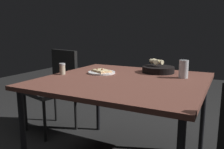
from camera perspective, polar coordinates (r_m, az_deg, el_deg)
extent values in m
cube|color=brown|center=(1.75, 2.86, -1.48)|extent=(1.14, 1.18, 0.03)
cylinder|color=black|center=(2.20, 21.41, -9.41)|extent=(0.04, 0.04, 0.69)
cylinder|color=black|center=(1.77, -21.02, -14.25)|extent=(0.04, 0.04, 0.69)
cylinder|color=black|center=(2.51, -3.47, -6.15)|extent=(0.04, 0.04, 0.69)
cylinder|color=white|center=(1.96, -2.57, 0.50)|extent=(0.23, 0.23, 0.01)
cube|color=tan|center=(1.96, -2.57, 0.85)|extent=(0.18, 0.20, 0.01)
cube|color=beige|center=(1.95, -2.57, 1.08)|extent=(0.16, 0.18, 0.01)
sphere|color=brown|center=(1.97, -3.70, 1.28)|extent=(0.02, 0.02, 0.02)
sphere|color=brown|center=(1.94, -2.52, 1.13)|extent=(0.02, 0.02, 0.02)
sphere|color=brown|center=(1.97, -2.43, 1.27)|extent=(0.02, 0.02, 0.02)
cylinder|color=black|center=(2.03, 11.28, 1.21)|extent=(0.27, 0.27, 0.05)
cylinder|color=beige|center=(2.03, 10.52, 3.12)|extent=(0.12, 0.09, 0.04)
cylinder|color=beige|center=(2.02, 10.86, 3.11)|extent=(0.08, 0.13, 0.04)
cylinder|color=#B11514|center=(2.08, 12.23, 1.27)|extent=(0.06, 0.06, 0.03)
cylinder|color=silver|center=(1.83, 17.18, 1.29)|extent=(0.07, 0.07, 0.14)
cylinder|color=#B38724|center=(1.84, 17.14, 0.57)|extent=(0.06, 0.06, 0.08)
cylinder|color=#BFB299|center=(1.94, -12.11, 1.15)|extent=(0.05, 0.05, 0.08)
cylinder|color=maroon|center=(1.95, -12.09, 0.65)|extent=(0.04, 0.04, 0.04)
cylinder|color=#B7B7BC|center=(1.94, -12.16, 2.50)|extent=(0.05, 0.05, 0.01)
cube|color=#2D2D2D|center=(2.56, -15.08, -3.98)|extent=(0.54, 0.54, 0.04)
cube|color=black|center=(2.63, -11.65, 1.50)|extent=(0.14, 0.41, 0.41)
cylinder|color=black|center=(2.70, -20.48, -8.64)|extent=(0.03, 0.03, 0.42)
cylinder|color=black|center=(2.38, -16.20, -10.95)|extent=(0.03, 0.03, 0.42)
cylinder|color=black|center=(2.88, -13.72, -7.05)|extent=(0.03, 0.03, 0.42)
cylinder|color=black|center=(2.59, -8.94, -8.92)|extent=(0.03, 0.03, 0.42)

